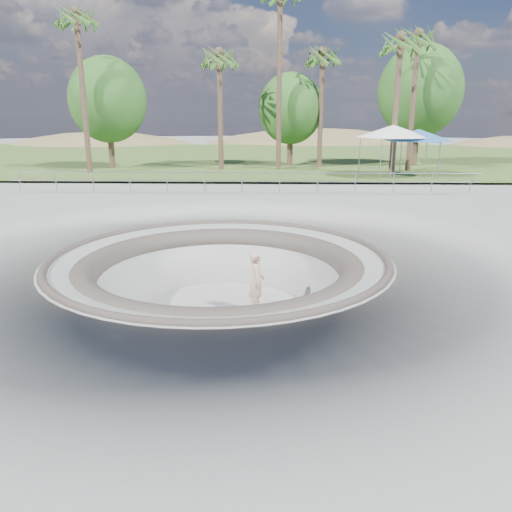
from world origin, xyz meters
The scene contains 18 objects.
ground centered at (0.00, 0.00, 0.00)m, with size 180.00×180.00×0.00m, color #A2A19C.
skate_bowl centered at (0.00, 0.00, -1.83)m, with size 14.00×14.00×4.10m.
grass_strip centered at (0.00, 34.00, 0.22)m, with size 180.00×36.00×0.12m.
distant_hills centered at (3.78, 57.17, -7.02)m, with size 103.20×45.00×28.60m.
safety_railing centered at (0.00, 12.00, 0.69)m, with size 25.00×0.06×1.03m.
skateboard centered at (1.12, 0.08, -1.84)m, with size 0.80×0.44×0.08m.
skater centered at (1.12, 0.08, -0.83)m, with size 0.73×0.48×1.99m, color #D3A388.
canopy_white centered at (9.19, 18.00, 3.10)m, with size 6.16×6.16×3.22m.
canopy_blue centered at (10.76, 18.00, 2.88)m, with size 5.59×5.59×2.97m.
palm_a centered at (-10.82, 19.49, 9.71)m, with size 2.60×2.60×10.97m.
palm_b centered at (-2.06, 21.86, 7.71)m, with size 2.60×2.60×8.81m.
palm_c centered at (2.06, 22.20, 11.47)m, with size 2.60×2.60×12.91m.
palm_d centered at (5.18, 23.89, 7.97)m, with size 2.60×2.60×9.09m.
palm_e centered at (9.46, 18.85, 8.20)m, with size 2.60×2.60×9.33m.
palm_f centered at (11.28, 21.71, 8.75)m, with size 2.60×2.60×9.93m.
bushy_tree_left centered at (-10.20, 22.53, 5.11)m, with size 5.52×5.02×7.97m.
bushy_tree_mid centered at (2.99, 25.03, 4.52)m, with size 4.87×4.43×7.03m.
bushy_tree_right centered at (12.71, 25.30, 5.80)m, with size 6.29×5.72×9.07m.
Camera 1 is at (1.54, -14.48, 4.18)m, focal length 35.00 mm.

